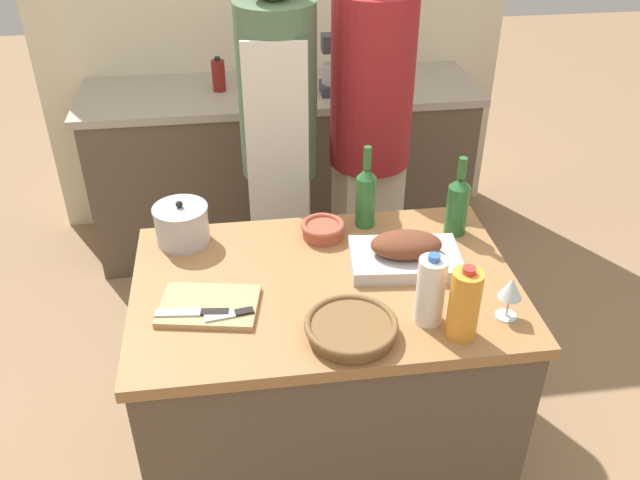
# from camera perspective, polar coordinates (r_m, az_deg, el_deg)

# --- Properties ---
(ground_plane) EXTENTS (12.00, 12.00, 0.00)m
(ground_plane) POSITION_cam_1_polar(r_m,az_deg,el_deg) (2.75, 0.36, -18.27)
(ground_plane) COLOR #9E7A56
(kitchen_island) EXTENTS (1.21, 0.80, 0.87)m
(kitchen_island) POSITION_cam_1_polar(r_m,az_deg,el_deg) (2.43, 0.39, -11.81)
(kitchen_island) COLOR brown
(kitchen_island) RESTS_ON ground_plane
(back_counter) EXTENTS (2.04, 0.60, 0.90)m
(back_counter) POSITION_cam_1_polar(r_m,az_deg,el_deg) (3.74, -3.17, 6.15)
(back_counter) COLOR brown
(back_counter) RESTS_ON ground_plane
(roasting_pan) EXTENTS (0.37, 0.26, 0.12)m
(roasting_pan) POSITION_cam_1_polar(r_m,az_deg,el_deg) (2.21, 7.21, -1.10)
(roasting_pan) COLOR #BCBCC1
(roasting_pan) RESTS_ON kitchen_island
(wicker_basket) EXTENTS (0.27, 0.27, 0.05)m
(wicker_basket) POSITION_cam_1_polar(r_m,az_deg,el_deg) (1.92, 2.64, -7.42)
(wicker_basket) COLOR brown
(wicker_basket) RESTS_ON kitchen_island
(cutting_board) EXTENTS (0.32, 0.25, 0.02)m
(cutting_board) POSITION_cam_1_polar(r_m,az_deg,el_deg) (2.06, -9.33, -5.49)
(cutting_board) COLOR tan
(cutting_board) RESTS_ON kitchen_island
(stock_pot) EXTENTS (0.19, 0.19, 0.16)m
(stock_pot) POSITION_cam_1_polar(r_m,az_deg,el_deg) (2.34, -11.56, 1.31)
(stock_pot) COLOR #B7B7BC
(stock_pot) RESTS_ON kitchen_island
(mixing_bowl) EXTENTS (0.15, 0.15, 0.06)m
(mixing_bowl) POSITION_cam_1_polar(r_m,az_deg,el_deg) (2.34, 0.25, 0.93)
(mixing_bowl) COLOR #A84C38
(mixing_bowl) RESTS_ON kitchen_island
(juice_jug) EXTENTS (0.09, 0.09, 0.23)m
(juice_jug) POSITION_cam_1_polar(r_m,az_deg,el_deg) (1.92, 12.05, -5.30)
(juice_jug) COLOR orange
(juice_jug) RESTS_ON kitchen_island
(milk_jug) EXTENTS (0.08, 0.08, 0.23)m
(milk_jug) POSITION_cam_1_polar(r_m,az_deg,el_deg) (1.95, 9.29, -4.22)
(milk_jug) COLOR white
(milk_jug) RESTS_ON kitchen_island
(wine_bottle_green) EXTENTS (0.08, 0.08, 0.29)m
(wine_bottle_green) POSITION_cam_1_polar(r_m,az_deg,el_deg) (2.37, 11.52, 3.01)
(wine_bottle_green) COLOR #28662D
(wine_bottle_green) RESTS_ON kitchen_island
(wine_bottle_dark) EXTENTS (0.07, 0.07, 0.31)m
(wine_bottle_dark) POSITION_cam_1_polar(r_m,az_deg,el_deg) (2.36, 3.87, 3.78)
(wine_bottle_dark) COLOR #28662D
(wine_bottle_dark) RESTS_ON kitchen_island
(wine_glass_left) EXTENTS (0.07, 0.07, 0.14)m
(wine_glass_left) POSITION_cam_1_polar(r_m,az_deg,el_deg) (2.02, 15.79, -4.04)
(wine_glass_left) COLOR silver
(wine_glass_left) RESTS_ON kitchen_island
(knife_chef) EXTENTS (0.22, 0.05, 0.01)m
(knife_chef) POSITION_cam_1_polar(r_m,az_deg,el_deg) (2.02, -10.52, -6.02)
(knife_chef) COLOR #B7B7BC
(knife_chef) RESTS_ON cutting_board
(knife_paring) EXTENTS (0.15, 0.05, 0.01)m
(knife_paring) POSITION_cam_1_polar(r_m,az_deg,el_deg) (2.00, -7.51, -6.21)
(knife_paring) COLOR #B7B7BC
(knife_paring) RESTS_ON cutting_board
(stand_mixer) EXTENTS (0.18, 0.14, 0.30)m
(stand_mixer) POSITION_cam_1_polar(r_m,az_deg,el_deg) (3.46, 1.62, 14.19)
(stand_mixer) COLOR #333842
(stand_mixer) RESTS_ON back_counter
(condiment_bottle_tall) EXTENTS (0.07, 0.07, 0.17)m
(condiment_bottle_tall) POSITION_cam_1_polar(r_m,az_deg,el_deg) (3.54, -8.54, 13.56)
(condiment_bottle_tall) COLOR maroon
(condiment_bottle_tall) RESTS_ON back_counter
(condiment_bottle_short) EXTENTS (0.05, 0.05, 0.15)m
(condiment_bottle_short) POSITION_cam_1_polar(r_m,az_deg,el_deg) (3.63, -3.73, 14.20)
(condiment_bottle_short) COLOR #234C28
(condiment_bottle_short) RESTS_ON back_counter
(person_cook_aproned) EXTENTS (0.31, 0.33, 1.74)m
(person_cook_aproned) POSITION_cam_1_polar(r_m,az_deg,el_deg) (2.81, -3.46, 8.31)
(person_cook_aproned) COLOR beige
(person_cook_aproned) RESTS_ON ground_plane
(person_cook_guest) EXTENTS (0.34, 0.34, 1.75)m
(person_cook_guest) POSITION_cam_1_polar(r_m,az_deg,el_deg) (2.88, 4.25, 9.01)
(person_cook_guest) COLOR beige
(person_cook_guest) RESTS_ON ground_plane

